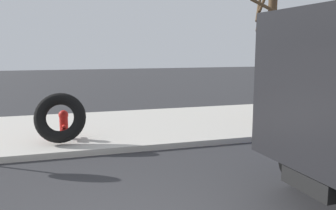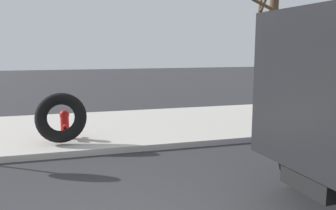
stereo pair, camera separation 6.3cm
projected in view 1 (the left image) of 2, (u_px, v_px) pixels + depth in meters
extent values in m
cube|color=#BCB7AD|center=(90.00, 129.00, 10.63)|extent=(36.00, 5.00, 0.15)
cylinder|color=red|center=(64.00, 128.00, 9.21)|extent=(0.22, 0.22, 0.55)
sphere|color=red|center=(63.00, 115.00, 9.16)|extent=(0.25, 0.25, 0.25)
cylinder|color=red|center=(64.00, 127.00, 9.02)|extent=(0.10, 0.17, 0.10)
cylinder|color=red|center=(64.00, 124.00, 9.39)|extent=(0.10, 0.17, 0.10)
cylinder|color=red|center=(64.00, 129.00, 9.03)|extent=(0.12, 0.17, 0.12)
torus|color=black|center=(60.00, 118.00, 8.70)|extent=(1.34, 0.91, 1.27)
cylinder|color=black|center=(309.00, 157.00, 6.33)|extent=(1.11, 0.34, 1.10)
cylinder|color=#4C3823|center=(271.00, 54.00, 10.90)|extent=(0.26, 0.26, 4.27)
cylinder|color=#4C3823|center=(264.00, 0.00, 10.82)|extent=(0.59, 0.42, 0.81)
cylinder|color=#4C3823|center=(275.00, 12.00, 10.04)|extent=(1.30, 0.72, 0.81)
cylinder|color=#4C3823|center=(258.00, 25.00, 10.88)|extent=(0.56, 0.76, 0.49)
cylinder|color=#4C3823|center=(259.00, 7.00, 10.81)|extent=(0.60, 0.77, 0.94)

